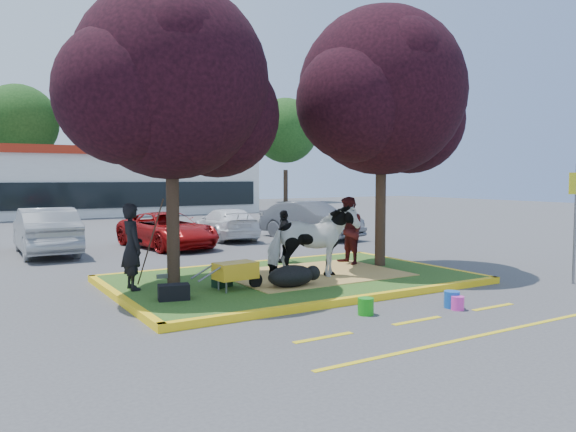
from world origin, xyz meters
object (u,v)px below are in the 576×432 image
cow (312,242)px  bucket_blue (452,299)px  handler (132,247)px  bucket_green (366,306)px  bucket_pink (458,303)px  calf (291,276)px  sign_post (576,209)px  car_silver (46,231)px  wheelbarrow (236,271)px

cow → bucket_blue: 3.55m
handler → bucket_green: size_ratio=5.78×
bucket_pink → bucket_blue: 0.19m
handler → bucket_pink: size_ratio=6.94×
calf → bucket_pink: size_ratio=4.17×
sign_post → car_silver: size_ratio=0.61×
calf → bucket_pink: bearing=-34.1°
bucket_pink → car_silver: car_silver is taller
handler → bucket_blue: handler is taller
car_silver → wheelbarrow: bearing=105.6°
bucket_green → wheelbarrow: bearing=117.7°
wheelbarrow → bucket_pink: size_ratio=5.98×
car_silver → calf: bearing=111.6°
calf → bucket_green: (0.21, -2.28, -0.23)m
handler → sign_post: size_ratio=0.64×
wheelbarrow → bucket_pink: bearing=-51.6°
calf → sign_post: 6.91m
handler → wheelbarrow: handler is taller
calf → bucket_green: 2.30m
bucket_blue → cow: bearing=107.7°
handler → wheelbarrow: (1.83, -1.19, -0.50)m
sign_post → car_silver: sign_post is taller
handler → bucket_pink: (4.93, -4.40, -0.93)m
wheelbarrow → handler: bearing=141.3°
sign_post → bucket_blue: size_ratio=8.75×
handler → bucket_pink: bearing=-133.7°
handler → sign_post: bearing=-115.1°
handler → car_silver: (-0.60, 7.90, -0.29)m
cow → calf: size_ratio=1.87×
cow → bucket_pink: size_ratio=7.81×
cow → wheelbarrow: bearing=109.8°
calf → sign_post: (6.31, -2.47, 1.38)m
calf → bucket_green: bearing=-62.8°
bucket_pink → calf: bearing=124.0°
wheelbarrow → bucket_pink: (3.10, -3.21, -0.42)m
calf → car_silver: 10.08m
bucket_green → bucket_blue: 1.83m
bucket_blue → car_silver: bearing=114.7°
calf → bucket_pink: calf is taller
cow → bucket_green: (-0.73, -2.86, -0.86)m
calf → handler: (-2.99, 1.51, 0.67)m
wheelbarrow → bucket_blue: size_ratio=4.86×
wheelbarrow → bucket_blue: 4.38m
bucket_blue → car_silver: (-5.58, 12.11, 0.60)m
wheelbarrow → bucket_green: bearing=-68.0°
bucket_green → car_silver: (-3.80, 11.69, 0.61)m
cow → sign_post: sign_post is taller
cow → bucket_blue: (1.05, -3.28, -0.85)m
sign_post → bucket_pink: size_ratio=10.76×
sign_post → cow: bearing=169.2°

